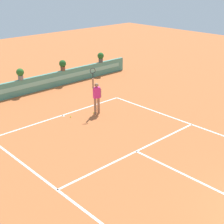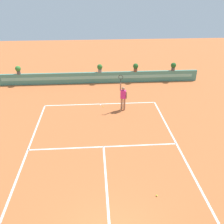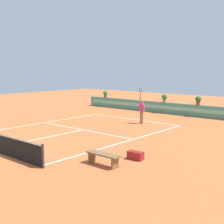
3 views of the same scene
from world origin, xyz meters
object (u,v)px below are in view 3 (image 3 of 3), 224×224
tennis_ball_mid_court (131,120)px  potted_plant_centre (164,98)px  tennis_ball_near_baseline (58,145)px  tennis_ball_by_sideline (141,123)px  potted_plant_far_left (105,93)px  tennis_player (142,109)px  potted_plant_right (198,100)px  bench_courtside (103,157)px  gear_bag (136,155)px

tennis_ball_mid_court → potted_plant_centre: 5.20m
tennis_ball_near_baseline → tennis_ball_by_sideline: size_ratio=1.00×
tennis_ball_by_sideline → potted_plant_far_left: (-8.42, 5.43, 1.38)m
tennis_player → potted_plant_far_left: 10.20m
tennis_ball_near_baseline → tennis_ball_mid_court: 8.92m
tennis_ball_mid_court → potted_plant_right: potted_plant_right is taller
tennis_ball_by_sideline → bench_courtside: bearing=-63.6°
tennis_player → potted_plant_far_left: (-8.54, 5.56, 0.36)m
gear_bag → potted_plant_centre: bearing=116.1°
bench_courtside → potted_plant_far_left: size_ratio=2.21×
bench_courtside → tennis_ball_near_baseline: 3.99m
tennis_player → gear_bag: bearing=-56.5°
potted_plant_far_left → potted_plant_right: bearing=0.0°
bench_courtside → tennis_ball_by_sideline: size_ratio=23.53×
potted_plant_far_left → potted_plant_right: 10.28m
potted_plant_centre → potted_plant_far_left: bearing=180.0°
potted_plant_far_left → tennis_player: bearing=-33.1°
tennis_ball_near_baseline → tennis_ball_by_sideline: (-0.65, 8.29, 0.00)m
potted_plant_far_left → potted_plant_right: same height
potted_plant_right → bench_courtside: bearing=-79.6°
potted_plant_far_left → gear_bag: bearing=-44.0°
tennis_player → tennis_ball_near_baseline: size_ratio=38.01×
potted_plant_far_left → potted_plant_centre: (7.08, 0.00, 0.00)m
potted_plant_far_left → potted_plant_right: (10.28, 0.00, 0.00)m
tennis_player → tennis_ball_by_sideline: size_ratio=38.01×
gear_bag → tennis_ball_by_sideline: (-5.05, 7.58, -0.15)m
tennis_ball_mid_court → potted_plant_right: 6.07m
bench_courtside → tennis_ball_near_baseline: size_ratio=23.53×
potted_plant_centre → potted_plant_right: same height
gear_bag → tennis_ball_near_baseline: 4.46m
tennis_ball_mid_court → tennis_ball_by_sideline: size_ratio=1.00×
bench_courtside → potted_plant_centre: (-5.88, 14.57, 1.04)m
tennis_ball_mid_court → potted_plant_far_left: size_ratio=0.09×
tennis_ball_near_baseline → tennis_ball_by_sideline: same height
tennis_ball_near_baseline → potted_plant_far_left: (-9.07, 13.73, 1.38)m
tennis_player → tennis_ball_mid_court: 1.81m
tennis_ball_near_baseline → potted_plant_far_left: size_ratio=0.09×
gear_bag → potted_plant_far_left: size_ratio=0.97×
gear_bag → tennis_ball_by_sideline: bearing=123.7°
tennis_player → potted_plant_right: (1.75, 5.56, 0.36)m
gear_bag → potted_plant_centre: potted_plant_centre is taller
gear_bag → tennis_ball_near_baseline: bearing=-170.8°
tennis_ball_near_baseline → potted_plant_centre: bearing=98.2°
potted_plant_right → tennis_ball_near_baseline: bearing=-95.1°
gear_bag → tennis_ball_mid_court: 10.20m
tennis_ball_mid_court → potted_plant_far_left: potted_plant_far_left is taller
tennis_player → potted_plant_centre: size_ratio=3.57×
tennis_ball_by_sideline → potted_plant_centre: bearing=103.8°
tennis_ball_mid_court → gear_bag: bearing=-51.7°
tennis_player → potted_plant_centre: 5.76m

